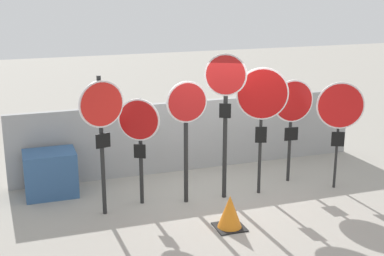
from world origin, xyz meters
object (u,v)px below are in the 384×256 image
(stop_sign_2, at_px, (187,117))
(stop_sign_3, at_px, (225,98))
(stop_sign_4, at_px, (262,102))
(stop_sign_6, at_px, (340,111))
(stop_sign_0, at_px, (102,118))
(storage_crate, at_px, (50,174))
(stop_sign_1, at_px, (139,130))
(stop_sign_5, at_px, (292,109))
(traffic_cone_0, at_px, (230,212))

(stop_sign_2, distance_m, stop_sign_3, 0.77)
(stop_sign_4, height_order, stop_sign_6, stop_sign_4)
(stop_sign_4, bearing_deg, stop_sign_0, -162.52)
(stop_sign_3, distance_m, storage_crate, 3.52)
(stop_sign_1, distance_m, stop_sign_3, 1.60)
(stop_sign_5, height_order, stop_sign_6, stop_sign_6)
(stop_sign_2, distance_m, storage_crate, 2.80)
(stop_sign_1, relative_size, storage_crate, 2.05)
(stop_sign_2, bearing_deg, stop_sign_4, -1.40)
(stop_sign_5, distance_m, stop_sign_6, 0.89)
(stop_sign_4, relative_size, stop_sign_6, 1.15)
(stop_sign_2, height_order, stop_sign_5, stop_sign_2)
(storage_crate, bearing_deg, stop_sign_4, -18.26)
(stop_sign_1, bearing_deg, traffic_cone_0, -21.03)
(stop_sign_0, relative_size, stop_sign_5, 1.17)
(stop_sign_4, xyz_separation_m, stop_sign_5, (0.84, 0.38, -0.28))
(stop_sign_5, bearing_deg, stop_sign_1, -173.12)
(stop_sign_6, bearing_deg, stop_sign_1, -163.86)
(stop_sign_0, xyz_separation_m, stop_sign_1, (0.68, 0.24, -0.31))
(stop_sign_1, relative_size, stop_sign_4, 0.81)
(stop_sign_6, xyz_separation_m, storage_crate, (-5.17, 1.44, -1.11))
(stop_sign_1, distance_m, stop_sign_6, 3.72)
(stop_sign_4, xyz_separation_m, storage_crate, (-3.67, 1.21, -1.34))
(stop_sign_5, bearing_deg, stop_sign_0, -169.89)
(stop_sign_0, distance_m, traffic_cone_0, 2.57)
(stop_sign_6, bearing_deg, traffic_cone_0, -136.87)
(traffic_cone_0, bearing_deg, stop_sign_6, 19.59)
(storage_crate, bearing_deg, stop_sign_1, -32.93)
(stop_sign_0, bearing_deg, stop_sign_2, -13.02)
(stop_sign_6, bearing_deg, stop_sign_5, 160.54)
(stop_sign_0, height_order, stop_sign_3, stop_sign_3)
(stop_sign_2, distance_m, stop_sign_5, 2.28)
(stop_sign_3, bearing_deg, stop_sign_5, 40.70)
(stop_sign_0, xyz_separation_m, stop_sign_6, (4.37, -0.24, -0.17))
(stop_sign_2, height_order, traffic_cone_0, stop_sign_2)
(stop_sign_5, bearing_deg, stop_sign_2, -167.06)
(stop_sign_1, height_order, stop_sign_6, stop_sign_6)
(stop_sign_4, bearing_deg, stop_sign_3, -164.74)
(stop_sign_1, xyz_separation_m, stop_sign_4, (2.20, -0.26, 0.38))
(stop_sign_4, relative_size, stop_sign_5, 1.16)
(storage_crate, bearing_deg, stop_sign_0, -56.17)
(stop_sign_3, xyz_separation_m, stop_sign_4, (0.70, -0.03, -0.13))
(stop_sign_4, bearing_deg, stop_sign_6, 9.34)
(stop_sign_0, xyz_separation_m, traffic_cone_0, (1.80, -1.15, -1.42))
(stop_sign_6, bearing_deg, stop_sign_2, -161.82)
(stop_sign_0, relative_size, traffic_cone_0, 4.30)
(stop_sign_1, relative_size, stop_sign_6, 0.93)
(stop_sign_5, bearing_deg, stop_sign_3, -162.64)
(stop_sign_2, bearing_deg, traffic_cone_0, -73.70)
(stop_sign_1, height_order, stop_sign_2, stop_sign_2)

